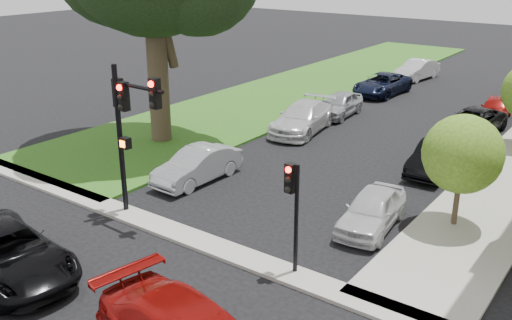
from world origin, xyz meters
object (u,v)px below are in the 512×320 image
Objects in this scene: traffic_signal_secondary at (293,198)px; car_parked_8 at (382,84)px; car_parked_3 at (496,108)px; small_tree_a at (463,154)px; car_parked_7 at (339,104)px; car_parked_0 at (372,210)px; car_parked_9 at (417,70)px; car_cross_near at (6,253)px; traffic_signal_main at (127,115)px; car_parked_1 at (436,157)px; car_parked_5 at (197,165)px; car_parked_6 at (303,118)px; car_parked_2 at (472,122)px.

traffic_signal_secondary is 23.57m from car_parked_8.
traffic_signal_secondary is 0.91× the size of car_parked_3.
car_parked_7 is at bearing 134.26° from small_tree_a.
car_parked_0 is 25.44m from car_parked_9.
car_cross_near is 20.99m from car_parked_7.
traffic_signal_main is at bearing 179.64° from traffic_signal_secondary.
traffic_signal_secondary is 0.79× the size of car_parked_9.
traffic_signal_secondary is 0.82× the size of car_parked_1.
small_tree_a is 11.25m from traffic_signal_main.
car_parked_5 is at bearing -168.14° from small_tree_a.
traffic_signal_main is 16.27m from car_parked_7.
small_tree_a is 0.95× the size of car_parked_5.
car_cross_near is 26.49m from car_parked_3.
car_cross_near reaches higher than car_parked_5.
car_parked_1 is 9.39m from car_parked_7.
car_parked_9 is (-0.48, 28.26, -3.00)m from traffic_signal_main.
small_tree_a reaches higher than car_cross_near.
small_tree_a is 0.76× the size of car_parked_6.
car_parked_9 is (-0.18, 24.54, 0.03)m from car_parked_5.
traffic_signal_secondary reaches higher than car_parked_2.
car_cross_near is 11.55m from car_parked_0.
car_parked_8 is 1.14× the size of car_parked_9.
car_parked_0 is at bearing -55.22° from car_parked_6.
car_parked_3 is 0.73× the size of car_parked_6.
car_parked_7 reaches higher than car_parked_1.
traffic_signal_secondary is at bearing -95.05° from car_parked_1.
car_parked_8 reaches higher than car_parked_1.
car_parked_3 is 10.82m from car_parked_9.
traffic_signal_main is 28.43m from car_parked_9.
small_tree_a is 5.56m from car_parked_1.
car_parked_1 is 10.08m from car_parked_3.
car_parked_2 is at bearing 89.43° from traffic_signal_secondary.
car_parked_8 is (-7.26, 22.36, -1.71)m from traffic_signal_secondary.
car_parked_7 is (-7.45, -4.57, 0.05)m from car_parked_3.
traffic_signal_secondary is 0.88× the size of car_parked_0.
car_parked_3 is at bearing 84.04° from car_parked_0.
car_parked_7 is at bearing 113.74° from traffic_signal_secondary.
car_parked_7 is at bearing 79.58° from car_parked_6.
traffic_signal_main is at bearing -93.03° from car_parked_7.
car_parked_6 is (-0.57, 17.14, 0.01)m from car_cross_near.
car_parked_1 is 0.84× the size of car_parked_8.
car_parked_9 is at bearing 114.12° from small_tree_a.
car_parked_2 is at bearing -101.86° from car_parked_3.
car_parked_1 reaches higher than car_parked_0.
traffic_signal_main is (-9.58, -5.80, 1.08)m from small_tree_a.
traffic_signal_secondary reaches higher than car_parked_9.
car_parked_1 is at bearing 86.99° from traffic_signal_secondary.
traffic_signal_main is at bearing 9.35° from car_cross_near.
traffic_signal_secondary is 8.13m from car_parked_5.
small_tree_a is 12.00m from car_parked_6.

